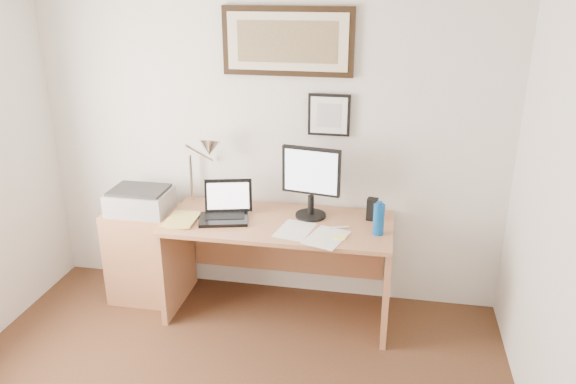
% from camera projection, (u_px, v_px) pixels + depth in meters
% --- Properties ---
extents(wall_back, '(3.50, 0.02, 2.50)m').
position_uv_depth(wall_back, '(268.00, 138.00, 4.15)').
color(wall_back, silver).
rests_on(wall_back, ground).
extents(side_cabinet, '(0.50, 0.40, 0.73)m').
position_uv_depth(side_cabinet, '(145.00, 254.00, 4.33)').
color(side_cabinet, '#A56B45').
rests_on(side_cabinet, floor).
extents(water_bottle, '(0.08, 0.08, 0.21)m').
position_uv_depth(water_bottle, '(379.00, 219.00, 3.73)').
color(water_bottle, '#0B4994').
rests_on(water_bottle, desk).
extents(bottle_cap, '(0.04, 0.04, 0.02)m').
position_uv_depth(bottle_cap, '(380.00, 203.00, 3.69)').
color(bottle_cap, '#0B4994').
rests_on(bottle_cap, water_bottle).
extents(speaker, '(0.08, 0.07, 0.16)m').
position_uv_depth(speaker, '(372.00, 209.00, 3.96)').
color(speaker, black).
rests_on(speaker, desk).
extents(paper_sheet_a, '(0.27, 0.35, 0.00)m').
position_uv_depth(paper_sheet_a, '(295.00, 230.00, 3.83)').
color(paper_sheet_a, white).
rests_on(paper_sheet_a, desk).
extents(paper_sheet_b, '(0.32, 0.38, 0.00)m').
position_uv_depth(paper_sheet_b, '(326.00, 237.00, 3.71)').
color(paper_sheet_b, white).
rests_on(paper_sheet_b, desk).
extents(sticky_pad, '(0.09, 0.09, 0.01)m').
position_uv_depth(sticky_pad, '(340.00, 237.00, 3.71)').
color(sticky_pad, '#F9F876').
rests_on(sticky_pad, desk).
extents(marker_pen, '(0.14, 0.06, 0.02)m').
position_uv_depth(marker_pen, '(339.00, 227.00, 3.85)').
color(marker_pen, white).
rests_on(marker_pen, desk).
extents(book, '(0.21, 0.29, 0.02)m').
position_uv_depth(book, '(168.00, 219.00, 3.98)').
color(book, '#CEBD61').
rests_on(book, desk).
extents(desk, '(1.60, 0.70, 0.75)m').
position_uv_depth(desk, '(281.00, 246.00, 4.13)').
color(desk, '#A56B45').
rests_on(desk, floor).
extents(laptop, '(0.39, 0.37, 0.26)m').
position_uv_depth(laptop, '(225.00, 211.00, 4.00)').
color(laptop, black).
rests_on(laptop, desk).
extents(lcd_monitor, '(0.42, 0.22, 0.52)m').
position_uv_depth(lcd_monitor, '(311.00, 179.00, 3.93)').
color(lcd_monitor, black).
rests_on(lcd_monitor, desk).
extents(printer, '(0.44, 0.34, 0.18)m').
position_uv_depth(printer, '(140.00, 200.00, 4.15)').
color(printer, '#A5A5A7').
rests_on(printer, side_cabinet).
extents(desk_lamp, '(0.29, 0.27, 0.53)m').
position_uv_depth(desk_lamp, '(208.00, 150.00, 4.07)').
color(desk_lamp, silver).
rests_on(desk_lamp, desk).
extents(picture_large, '(0.92, 0.04, 0.47)m').
position_uv_depth(picture_large, '(287.00, 42.00, 3.85)').
color(picture_large, black).
rests_on(picture_large, wall_back).
extents(picture_small, '(0.30, 0.03, 0.30)m').
position_uv_depth(picture_small, '(329.00, 115.00, 3.97)').
color(picture_small, black).
rests_on(picture_small, wall_back).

